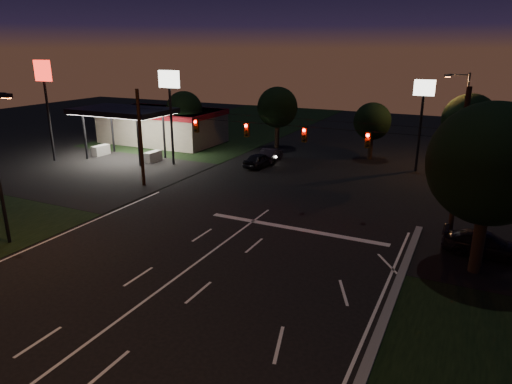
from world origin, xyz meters
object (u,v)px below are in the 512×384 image
Objects in this scene: car_cross at (486,244)px; car_oncoming_b at (270,155)px; tree_right_near at (491,165)px; utility_pole_right at (449,233)px; car_oncoming_a at (260,160)px.

car_oncoming_b is at bearing 53.60° from car_cross.
car_oncoming_b is at bearing 138.31° from tree_right_near.
utility_pole_right reaches higher than car_oncoming_a.
tree_right_near is 1.91× the size of car_cross.
car_oncoming_b is (-17.89, 12.46, 0.69)m from utility_pole_right.
tree_right_near reaches higher than car_oncoming_a.
car_cross is at bearing 78.69° from tree_right_near.
tree_right_near reaches higher than car_cross.
car_cross is (19.87, -15.04, -0.03)m from car_oncoming_b.
tree_right_near is at bearing 151.13° from car_oncoming_a.
utility_pole_right is 2.14× the size of car_oncoming_b.
utility_pole_right is at bearing 38.18° from car_cross.
utility_pole_right is 3.32m from car_cross.
car_oncoming_a is at bearing 150.86° from utility_pole_right.
car_oncoming_a is (-19.45, 14.83, -4.99)m from tree_right_near.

